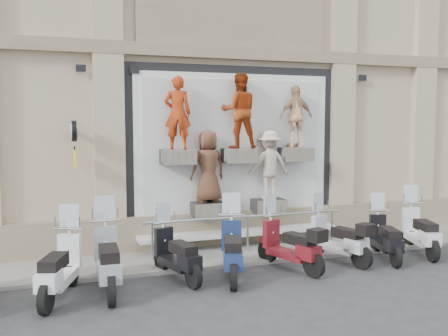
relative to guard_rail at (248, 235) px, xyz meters
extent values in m
plane|color=#2F2F32|center=(0.00, -2.00, -0.47)|extent=(90.00, 90.00, 0.00)
cube|color=gray|center=(0.00, 0.10, -0.43)|extent=(16.00, 2.20, 0.08)
cube|color=black|center=(0.00, 0.96, 1.93)|extent=(5.60, 0.10, 4.30)
cube|color=white|center=(0.00, 0.90, 1.93)|extent=(5.10, 0.06, 3.90)
cube|color=white|center=(0.00, 0.86, 1.93)|extent=(4.70, 0.04, 3.60)
cube|color=white|center=(0.00, 0.55, -0.05)|extent=(5.10, 0.75, 0.10)
cube|color=#28282B|center=(-1.55, 0.59, 1.86)|extent=(0.80, 0.50, 0.35)
imported|color=#C43B14|center=(-1.55, 0.59, 2.89)|extent=(0.72, 0.57, 1.72)
cube|color=#28282B|center=(0.00, 0.59, 1.86)|extent=(0.80, 0.50, 0.35)
imported|color=maroon|center=(0.00, 0.59, 2.95)|extent=(1.02, 0.86, 1.83)
cube|color=#28282B|center=(1.55, 0.59, 1.86)|extent=(0.80, 0.50, 0.35)
imported|color=#E0B28A|center=(1.55, 0.59, 2.83)|extent=(0.95, 0.45, 1.58)
cube|color=#28282B|center=(-0.80, 0.59, 0.56)|extent=(0.80, 0.50, 0.35)
imported|color=brown|center=(-0.80, 0.59, 1.61)|extent=(0.90, 0.63, 1.75)
cube|color=#28282B|center=(0.80, 0.59, 0.56)|extent=(0.80, 0.50, 0.35)
imported|color=beige|center=(0.80, 0.59, 1.61)|extent=(1.13, 0.65, 1.74)
cube|color=black|center=(-3.90, 0.72, 2.49)|extent=(0.06, 0.56, 0.06)
cylinder|color=black|center=(-3.90, 0.45, 2.49)|extent=(0.10, 0.46, 0.46)
cube|color=#FFF316|center=(-3.90, 0.45, 1.89)|extent=(0.04, 0.50, 0.38)
camera|label=1|loc=(-4.36, -10.89, 2.67)|focal=40.00mm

